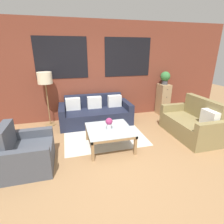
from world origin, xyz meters
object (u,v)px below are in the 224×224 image
Objects in this scene: couch_dark at (96,113)px; drawer_cabinet at (163,99)px; armchair_corner at (27,153)px; flower_vase at (109,123)px; potted_plant at (165,77)px; settee_vintage at (192,124)px; coffee_table at (109,131)px; floor_lamp at (45,80)px.

couch_dark is 2.04× the size of drawer_cabinet.
armchair_corner is 1.63m from flower_vase.
potted_plant reaches higher than armchair_corner.
flower_vase is at bearing 10.65° from armchair_corner.
couch_dark is 2.30m from armchair_corner.
settee_vintage is (2.14, -1.41, 0.03)m from couch_dark.
drawer_cabinet reaches higher than settee_vintage.
settee_vintage is 5.89× the size of flower_vase.
floor_lamp is at bearing 130.28° from coffee_table.
couch_dark is at bearing 92.04° from flower_vase.
flower_vase is (0.05, -1.42, 0.29)m from couch_dark.
drawer_cabinet is at bearing 0.76° from floor_lamp.
drawer_cabinet is at bearing -90.00° from potted_plant.
settee_vintage is at bearing 0.03° from coffee_table.
armchair_corner is at bearing -153.08° from drawer_cabinet.
couch_dark is 2.28m from drawer_cabinet.
armchair_corner is 0.63× the size of floor_lamp.
settee_vintage is at bearing -24.70° from floor_lamp.
potted_plant is at bearing 5.20° from couch_dark.
floor_lamp reaches higher than drawer_cabinet.
drawer_cabinet is (3.79, 1.93, 0.21)m from armchair_corner.
floor_lamp reaches higher than coffee_table.
floor_lamp reaches higher than couch_dark.
settee_vintage reaches higher than armchair_corner.
floor_lamp is (-1.27, 0.16, 0.98)m from couch_dark.
coffee_table is at bearing -143.79° from drawer_cabinet.
settee_vintage is at bearing -33.37° from couch_dark.
drawer_cabinet is (2.21, 1.62, 0.12)m from coffee_table.
couch_dark is 2.56m from settee_vintage.
couch_dark is at bearing 92.39° from coffee_table.
potted_plant reaches higher than couch_dark.
couch_dark reaches higher than flower_vase.
potted_plant reaches higher than flower_vase.
settee_vintage is 1.00× the size of floor_lamp.
drawer_cabinet reaches higher than flower_vase.
drawer_cabinet is at bearing 5.20° from couch_dark.
armchair_corner reaches higher than coffee_table.
drawer_cabinet reaches higher than couch_dark.
couch_dark is at bearing 48.37° from armchair_corner.
potted_plant is 2.82m from flower_vase.
armchair_corner is 4.35m from potted_plant.
drawer_cabinet is at bearing 36.21° from coffee_table.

